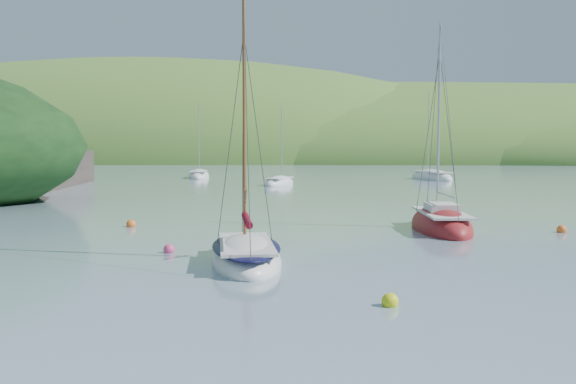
# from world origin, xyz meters

# --- Properties ---
(ground) EXTENTS (700.00, 700.00, 0.00)m
(ground) POSITION_xyz_m (0.00, 0.00, 0.00)
(ground) COLOR slate
(ground) RESTS_ON ground
(shoreline_hills) EXTENTS (690.00, 135.00, 56.00)m
(shoreline_hills) POSITION_xyz_m (-9.66, 172.42, 0.00)
(shoreline_hills) COLOR #48722B
(shoreline_hills) RESTS_ON ground
(daysailer_white) EXTENTS (3.68, 6.90, 10.07)m
(daysailer_white) POSITION_xyz_m (-1.24, 2.31, 0.23)
(daysailer_white) COLOR silver
(daysailer_white) RESTS_ON ground
(sloop_red) EXTENTS (3.04, 7.54, 10.92)m
(sloop_red) POSITION_xyz_m (6.78, 11.75, 0.21)
(sloop_red) COLOR maroon
(sloop_red) RESTS_ON ground
(distant_sloop_a) EXTENTS (3.61, 6.61, 8.95)m
(distant_sloop_a) POSITION_xyz_m (-4.81, 46.55, 0.16)
(distant_sloop_a) COLOR silver
(distant_sloop_a) RESTS_ON ground
(distant_sloop_b) EXTENTS (5.75, 8.67, 11.68)m
(distant_sloop_b) POSITION_xyz_m (12.32, 58.54, 0.19)
(distant_sloop_b) COLOR silver
(distant_sloop_b) RESTS_ON ground
(distant_sloop_c) EXTENTS (3.87, 7.78, 10.61)m
(distant_sloop_c) POSITION_xyz_m (-16.52, 60.01, 0.18)
(distant_sloop_c) COLOR silver
(distant_sloop_c) RESTS_ON ground
(mooring_buoys) EXTENTS (21.40, 15.43, 0.49)m
(mooring_buoys) POSITION_xyz_m (0.53, 6.70, 0.12)
(mooring_buoys) COLOR #C9D213
(mooring_buoys) RESTS_ON ground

